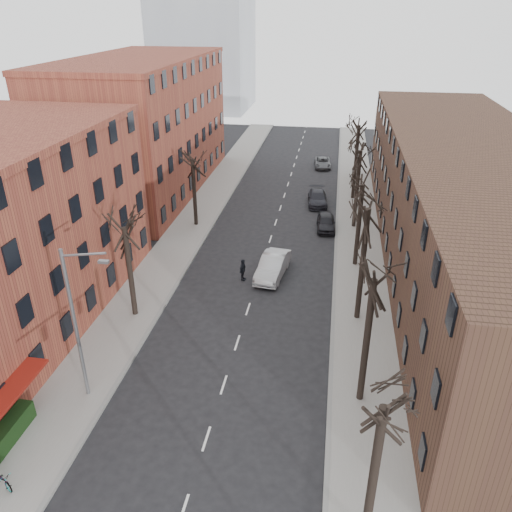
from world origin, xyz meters
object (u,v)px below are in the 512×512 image
at_px(silver_sedan, 273,266).
at_px(parked_car_mid, 317,198).
at_px(parked_car_near, 326,222).
at_px(bicycle, 2,478).

relative_size(silver_sedan, parked_car_mid, 1.07).
distance_m(silver_sedan, parked_car_mid, 16.81).
bearing_deg(silver_sedan, parked_car_near, 76.32).
distance_m(silver_sedan, bicycle, 23.26).
xyz_separation_m(parked_car_near, bicycle, (-13.18, -31.31, -0.15)).
xyz_separation_m(silver_sedan, parked_car_near, (3.85, 10.00, -0.14)).
relative_size(silver_sedan, parked_car_near, 1.24).
distance_m(silver_sedan, parked_car_near, 10.72).
bearing_deg(parked_car_near, silver_sedan, -115.22).
bearing_deg(bicycle, parked_car_mid, 10.00).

